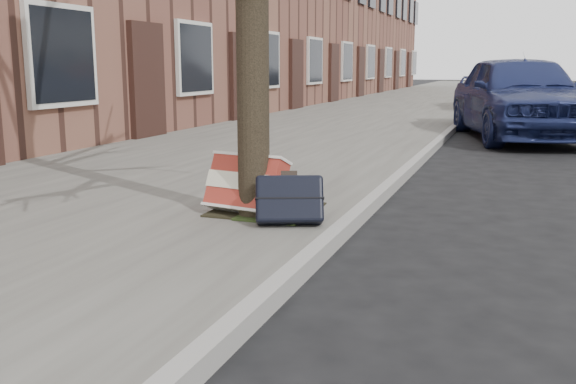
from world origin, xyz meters
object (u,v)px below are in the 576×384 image
(suitcase_navy, at_px, (289,199))
(car_near_mid, at_px, (509,86))
(suitcase_red, at_px, (246,184))
(car_near_front, at_px, (519,96))

(suitcase_navy, xyz_separation_m, car_near_mid, (1.32, 15.63, 0.42))
(car_near_mid, bearing_deg, suitcase_red, -93.06)
(car_near_front, bearing_deg, suitcase_red, -120.03)
(car_near_mid, bearing_deg, suitcase_navy, -91.27)
(suitcase_red, height_order, car_near_mid, car_near_mid)
(car_near_front, xyz_separation_m, car_near_mid, (-0.32, 7.45, -0.05))
(suitcase_red, distance_m, suitcase_navy, 0.52)
(car_near_front, distance_m, car_near_mid, 7.46)
(suitcase_navy, height_order, car_near_front, car_near_front)
(suitcase_navy, distance_m, car_near_front, 8.36)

